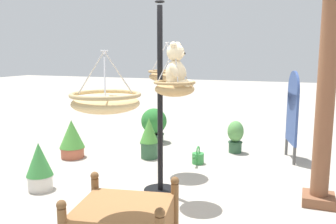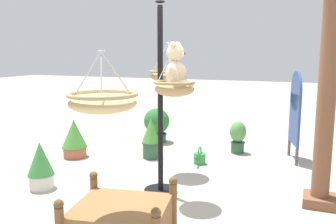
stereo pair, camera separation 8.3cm
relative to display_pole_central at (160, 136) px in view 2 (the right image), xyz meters
name	(u,v)px [view 2 (the right image)]	position (x,y,z in m)	size (l,w,h in m)	color
ground_plane	(164,196)	(0.12, 0.10, -0.77)	(40.00, 40.00, 0.00)	#A8A093
display_pole_central	(160,136)	(0.00, 0.00, 0.00)	(0.44, 0.44, 2.47)	black
hanging_basket_with_teddy	(174,88)	(0.15, 0.25, 0.65)	(0.51, 0.51, 0.59)	tan
teddy_bear	(177,68)	(0.15, 0.27, 0.89)	(0.38, 0.33, 0.55)	beige
hanging_basket_left_high	(168,75)	(-0.82, -0.22, 0.73)	(0.57, 0.57, 0.59)	#A37F51
hanging_basket_right_low	(103,102)	(1.63, 0.17, 0.66)	(0.60, 0.60, 0.52)	tan
greenhouse_pillar_far_back	(328,83)	(-0.33, 1.96, 0.72)	(0.40, 0.40, 3.08)	brown
wooden_planter_box	(121,224)	(1.41, 0.19, -0.53)	(0.98, 1.07, 0.60)	olive
potted_plant_fern_front	(157,124)	(-2.51, -1.15, -0.39)	(0.53, 0.53, 0.71)	#2D5638
potted_plant_flowering_red	(41,165)	(0.49, -1.56, -0.44)	(0.36, 0.36, 0.66)	beige
potted_plant_small_succulent	(74,138)	(-0.95, -2.06, -0.43)	(0.44, 0.44, 0.68)	#AD563D
potted_plant_conical_shrub	(151,138)	(-1.40, -0.77, -0.40)	(0.33, 0.33, 0.72)	#2D5638
potted_plant_trailing_ivy	(238,136)	(-2.30, 0.58, -0.45)	(0.30, 0.30, 0.60)	#2D5638
display_sign_board	(295,108)	(-2.19, 1.55, 0.14)	(0.66, 0.21, 1.54)	#334C8C
watering_can	(199,158)	(-1.38, 0.12, -0.67)	(0.35, 0.20, 0.30)	#338C3F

